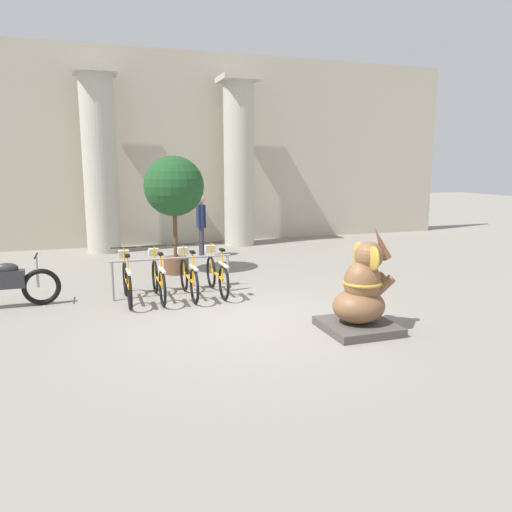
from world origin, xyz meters
TOP-DOWN VIEW (x-y plane):
  - ground_plane at (0.00, 0.00)m, footprint 60.00×60.00m
  - building_facade at (0.00, 8.60)m, footprint 20.00×0.20m
  - column_left at (-2.08, 7.60)m, footprint 1.18×1.18m
  - column_right at (2.08, 7.60)m, footprint 1.18×1.18m
  - bike_rack at (-1.00, 1.95)m, footprint 2.34×0.05m
  - bicycle_0 at (-1.87, 1.82)m, footprint 0.48×1.69m
  - bicycle_1 at (-1.29, 1.81)m, footprint 0.48×1.69m
  - bicycle_2 at (-0.71, 1.80)m, footprint 0.48×1.69m
  - bicycle_3 at (-0.13, 1.88)m, footprint 0.48×1.69m
  - elephant_statue at (1.42, -1.03)m, footprint 1.07×1.07m
  - motorcycle at (-4.01, 2.10)m, footprint 1.98×0.55m
  - person_pedestrian at (0.45, 5.85)m, footprint 0.22×0.47m
  - potted_tree at (-0.58, 3.99)m, footprint 1.38×1.38m

SIDE VIEW (x-z plane):
  - ground_plane at x=0.00m, z-range 0.00..0.00m
  - bicycle_0 at x=-1.87m, z-range -0.09..0.89m
  - bicycle_1 at x=-1.29m, z-range -0.09..0.89m
  - bicycle_2 at x=-0.71m, z-range -0.09..0.89m
  - bicycle_3 at x=-0.13m, z-range -0.09..0.89m
  - motorcycle at x=-4.01m, z-range -0.01..0.92m
  - elephant_statue at x=1.42m, z-range -0.26..1.37m
  - bike_rack at x=-1.00m, z-range 0.18..0.95m
  - person_pedestrian at x=0.45m, z-range 0.17..1.87m
  - potted_tree at x=-0.58m, z-range 0.59..3.32m
  - column_left at x=-2.08m, z-range 0.04..5.20m
  - column_right at x=2.08m, z-range 0.04..5.20m
  - building_facade at x=0.00m, z-range 0.00..6.00m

